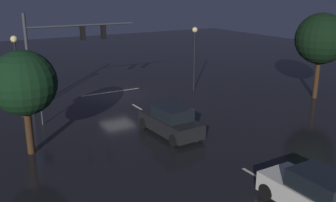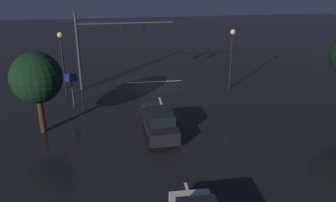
{
  "view_description": "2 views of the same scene",
  "coord_description": "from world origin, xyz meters",
  "views": [
    {
      "loc": [
        11.23,
        26.95,
        8.05
      ],
      "look_at": [
        -0.42,
        7.28,
        1.31
      ],
      "focal_mm": 40.43,
      "sensor_mm": 36.0,
      "label": 1
    },
    {
      "loc": [
        2.86,
        29.8,
        10.53
      ],
      "look_at": [
        -0.24,
        6.48,
        1.1
      ],
      "focal_mm": 38.06,
      "sensor_mm": 36.0,
      "label": 2
    }
  ],
  "objects": [
    {
      "name": "ground_plane",
      "position": [
        0.0,
        0.0,
        0.0
      ],
      "size": [
        80.0,
        80.0,
        0.0
      ],
      "primitive_type": "plane",
      "color": "black"
    },
    {
      "name": "traffic_signal_assembly",
      "position": [
        3.87,
        0.06,
        4.41
      ],
      "size": [
        8.03,
        0.47,
        6.57
      ],
      "color": "#383A3D",
      "rests_on": "ground_plane"
    },
    {
      "name": "lane_dash_far",
      "position": [
        0.0,
        4.0,
        0.0
      ],
      "size": [
        0.16,
        2.2,
        0.01
      ],
      "primitive_type": "cube",
      "rotation": [
        0.0,
        0.0,
        1.57
      ],
      "color": "beige",
      "rests_on": "ground_plane"
    },
    {
      "name": "lane_dash_mid",
      "position": [
        0.0,
        10.0,
        0.0
      ],
      "size": [
        0.16,
        2.2,
        0.01
      ],
      "primitive_type": "cube",
      "rotation": [
        0.0,
        0.0,
        1.57
      ],
      "color": "beige",
      "rests_on": "ground_plane"
    },
    {
      "name": "lane_dash_near",
      "position": [
        0.0,
        16.0,
        0.0
      ],
      "size": [
        0.16,
        2.2,
        0.01
      ],
      "primitive_type": "cube",
      "rotation": [
        0.0,
        0.0,
        1.57
      ],
      "color": "beige",
      "rests_on": "ground_plane"
    },
    {
      "name": "stop_bar",
      "position": [
        0.0,
        -1.13,
        0.0
      ],
      "size": [
        5.0,
        0.16,
        0.01
      ],
      "primitive_type": "cube",
      "color": "beige",
      "rests_on": "ground_plane"
    },
    {
      "name": "car_approaching",
      "position": [
        0.67,
        9.43,
        0.8
      ],
      "size": [
        2.1,
        4.44,
        1.7
      ],
      "color": "black",
      "rests_on": "ground_plane"
    },
    {
      "name": "car_distant",
      "position": [
        0.21,
        19.1,
        0.8
      ],
      "size": [
        1.9,
        4.37,
        1.7
      ],
      "color": "silver",
      "rests_on": "ground_plane"
    },
    {
      "name": "street_lamp_left_kerb",
      "position": [
        -6.24,
        1.7,
        3.62
      ],
      "size": [
        0.44,
        0.44,
        5.19
      ],
      "color": "black",
      "rests_on": "ground_plane"
    },
    {
      "name": "street_lamp_right_kerb",
      "position": [
        7.47,
        1.89,
        3.71
      ],
      "size": [
        0.44,
        0.44,
        5.34
      ],
      "color": "black",
      "rests_on": "ground_plane"
    },
    {
      "name": "route_sign",
      "position": [
        6.67,
        4.0,
        1.93
      ],
      "size": [
        0.9,
        0.13,
        2.67
      ],
      "color": "#383A3D",
      "rests_on": "ground_plane"
    },
    {
      "name": "tree_right_near",
      "position": [
        8.17,
        8.03,
        3.68
      ],
      "size": [
        3.22,
        3.22,
        5.31
      ],
      "color": "#382314",
      "rests_on": "ground_plane"
    },
    {
      "name": "tree_left_far",
      "position": [
        -12.91,
        8.5,
        4.55
      ],
      "size": [
        3.8,
        3.8,
        6.47
      ],
      "color": "#382314",
      "rests_on": "ground_plane"
    }
  ]
}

